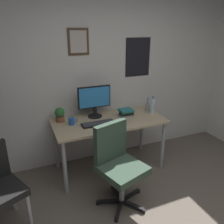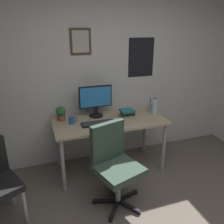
{
  "view_description": "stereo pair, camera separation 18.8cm",
  "coord_description": "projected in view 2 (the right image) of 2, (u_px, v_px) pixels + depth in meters",
  "views": [
    {
      "loc": [
        -1.15,
        -0.94,
        1.93
      ],
      "look_at": [
        -0.08,
        1.61,
        0.9
      ],
      "focal_mm": 36.83,
      "sensor_mm": 36.0,
      "label": 1
    },
    {
      "loc": [
        -0.98,
        -1.01,
        1.93
      ],
      "look_at": [
        -0.08,
        1.61,
        0.9
      ],
      "focal_mm": 36.83,
      "sensor_mm": 36.0,
      "label": 2
    }
  ],
  "objects": [
    {
      "name": "monitor",
      "position": [
        96.0,
        100.0,
        3.15
      ],
      "size": [
        0.46,
        0.2,
        0.43
      ],
      "color": "black",
      "rests_on": "desk"
    },
    {
      "name": "wall_back",
      "position": [
        105.0,
        73.0,
        3.31
      ],
      "size": [
        4.4,
        0.1,
        2.6
      ],
      "color": "silver",
      "rests_on": "ground_plane"
    },
    {
      "name": "desk",
      "position": [
        110.0,
        126.0,
        3.13
      ],
      "size": [
        1.5,
        0.71,
        0.75
      ],
      "color": "tan",
      "rests_on": "ground_plane"
    },
    {
      "name": "book_stack_left",
      "position": [
        127.0,
        113.0,
        3.18
      ],
      "size": [
        0.2,
        0.16,
        0.11
      ],
      "color": "gray",
      "rests_on": "desk"
    },
    {
      "name": "water_bottle",
      "position": [
        154.0,
        107.0,
        3.26
      ],
      "size": [
        0.07,
        0.07,
        0.25
      ],
      "color": "silver",
      "rests_on": "desk"
    },
    {
      "name": "office_chair",
      "position": [
        114.0,
        161.0,
        2.55
      ],
      "size": [
        0.58,
        0.59,
        0.95
      ],
      "color": "#334738",
      "rests_on": "ground_plane"
    },
    {
      "name": "coffee_mug_near",
      "position": [
        72.0,
        120.0,
        2.97
      ],
      "size": [
        0.11,
        0.08,
        0.09
      ],
      "color": "#2659B2",
      "rests_on": "desk"
    },
    {
      "name": "keyboard",
      "position": [
        98.0,
        123.0,
        2.96
      ],
      "size": [
        0.43,
        0.15,
        0.03
      ],
      "color": "black",
      "rests_on": "desk"
    },
    {
      "name": "pen_cup",
      "position": [
        150.0,
        108.0,
        3.41
      ],
      "size": [
        0.07,
        0.07,
        0.2
      ],
      "color": "#9EA0A5",
      "rests_on": "desk"
    },
    {
      "name": "potted_plant",
      "position": [
        61.0,
        113.0,
        3.05
      ],
      "size": [
        0.13,
        0.13,
        0.19
      ],
      "color": "brown",
      "rests_on": "desk"
    },
    {
      "name": "computer_mouse",
      "position": [
        120.0,
        120.0,
        3.04
      ],
      "size": [
        0.06,
        0.11,
        0.04
      ],
      "color": "black",
      "rests_on": "desk"
    }
  ]
}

